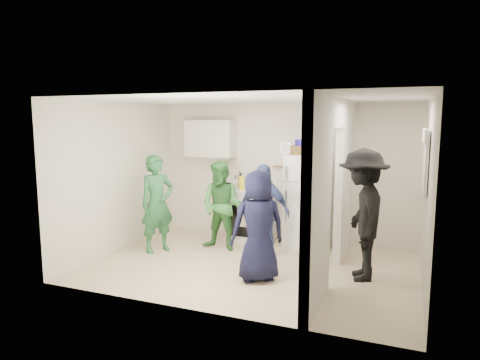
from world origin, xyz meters
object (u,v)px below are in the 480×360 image
object	(u,v)px
fridge	(306,201)
person_navy	(258,226)
person_green_center	(222,206)
person_nook	(362,215)
yellow_cup_stack_top	(319,148)
wicker_basket	(302,150)
stove	(252,214)
person_green_left	(157,204)
person_denim	(263,211)
blue_bowl	(302,142)

from	to	relation	value
fridge	person_navy	xyz separation A→B (m)	(-0.24, -1.86, -0.04)
person_green_center	person_nook	world-z (taller)	person_nook
fridge	person_navy	bearing A→B (deg)	-97.30
yellow_cup_stack_top	wicker_basket	bearing A→B (deg)	154.89
wicker_basket	yellow_cup_stack_top	xyz separation A→B (m)	(0.32, -0.15, 0.05)
stove	person_nook	distance (m)	2.50
stove	fridge	world-z (taller)	fridge
person_green_left	person_nook	world-z (taller)	person_nook
fridge	person_nook	size ratio (longest dim) A/B	0.88
fridge	person_denim	world-z (taller)	fridge
stove	person_denim	distance (m)	1.09
yellow_cup_stack_top	person_nook	xyz separation A→B (m)	(0.86, -1.18, -0.82)
person_green_center	person_denim	size ratio (longest dim) A/B	1.00
person_denim	person_navy	bearing A→B (deg)	-70.04
stove	yellow_cup_stack_top	size ratio (longest dim) A/B	3.81
wicker_basket	blue_bowl	bearing A→B (deg)	0.00
stove	person_nook	world-z (taller)	person_nook
fridge	person_nook	world-z (taller)	person_nook
fridge	yellow_cup_stack_top	xyz separation A→B (m)	(0.22, -0.10, 0.93)
blue_bowl	person_navy	world-z (taller)	blue_bowl
blue_bowl	person_green_left	xyz separation A→B (m)	(-2.14, -1.28, -1.00)
wicker_basket	person_denim	size ratio (longest dim) A/B	0.23
stove	person_nook	xyz separation A→B (m)	(2.09, -1.31, 0.44)
wicker_basket	person_denim	bearing A→B (deg)	-112.62
fridge	person_denim	xyz separation A→B (m)	(-0.49, -0.89, -0.05)
person_green_left	person_green_center	bearing A→B (deg)	-32.04
wicker_basket	person_denim	xyz separation A→B (m)	(-0.39, -0.94, -0.93)
blue_bowl	person_green_left	bearing A→B (deg)	-148.99
person_denim	person_nook	bearing A→B (deg)	-8.51
person_green_left	person_navy	xyz separation A→B (m)	(2.00, -0.62, -0.05)
person_denim	person_navy	size ratio (longest dim) A/B	0.99
blue_bowl	person_nook	distance (m)	1.99
blue_bowl	person_green_center	distance (m)	1.77
fridge	wicker_basket	xyz separation A→B (m)	(-0.10, 0.05, 0.88)
person_green_center	wicker_basket	bearing A→B (deg)	37.26
person_green_left	person_nook	xyz separation A→B (m)	(3.32, -0.04, 0.10)
wicker_basket	person_denim	distance (m)	1.37
blue_bowl	person_nook	xyz separation A→B (m)	(1.18, -1.33, -0.90)
person_navy	person_nook	distance (m)	1.45
wicker_basket	person_green_center	xyz separation A→B (m)	(-1.18, -0.79, -0.93)
person_navy	person_nook	xyz separation A→B (m)	(1.32, 0.58, 0.14)
stove	person_green_center	bearing A→B (deg)	-109.37
fridge	person_green_center	size ratio (longest dim) A/B	1.06
yellow_cup_stack_top	person_denim	world-z (taller)	yellow_cup_stack_top
fridge	wicker_basket	size ratio (longest dim) A/B	4.60
person_green_left	person_navy	world-z (taller)	person_green_left
person_green_center	person_nook	size ratio (longest dim) A/B	0.83
blue_bowl	person_green_left	distance (m)	2.69
wicker_basket	person_green_left	bearing A→B (deg)	-148.99
person_navy	person_nook	world-z (taller)	person_nook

